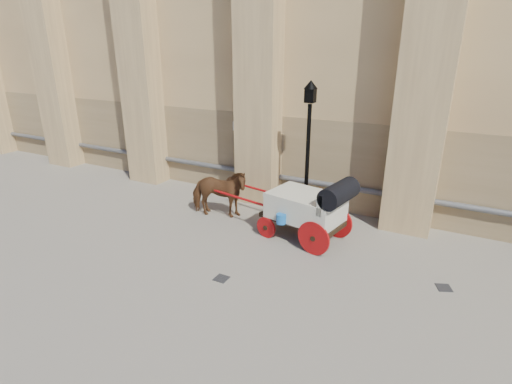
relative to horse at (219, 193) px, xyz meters
The scene contains 6 objects.
ground 2.43m from the horse, 49.84° to the right, with size 90.00×90.00×0.00m, color slate.
horse is the anchor object (origin of this frame).
carriage 3.15m from the horse, ahead, with size 4.51×1.98×1.91m.
street_lamp 3.14m from the horse, 25.04° to the left, with size 0.40×0.40×4.30m.
drain_grate_near 3.75m from the horse, 56.87° to the right, with size 0.32×0.32×0.01m, color black.
drain_grate_far 6.89m from the horse, ahead, with size 0.32×0.32×0.01m, color black.
Camera 1 is at (5.05, -8.21, 5.33)m, focal length 28.00 mm.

